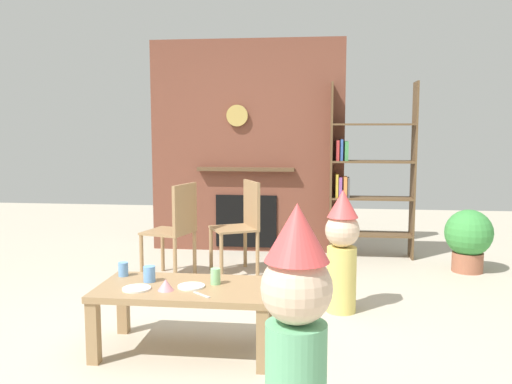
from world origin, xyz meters
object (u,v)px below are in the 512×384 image
object	(u,v)px
paper_cup_center	(123,269)
paper_plate_rear	(191,286)
paper_cup_near_left	(149,274)
dining_chair_left	(176,225)
paper_cup_near_right	(216,276)
paper_plate_front	(137,289)
potted_plant_tall	(469,237)
dining_chair_middle	(243,221)
child_with_cone_hat	(296,325)
bookshelf	(364,178)
child_in_pink	(342,248)
birthday_cake_slice	(166,285)
coffee_table	(186,296)

from	to	relation	value
paper_cup_center	paper_plate_rear	xyz separation A→B (m)	(0.51, -0.20, -0.04)
paper_cup_near_left	dining_chair_left	world-z (taller)	dining_chair_left
paper_cup_near_right	paper_plate_front	world-z (taller)	paper_cup_near_right
paper_plate_rear	potted_plant_tall	bearing A→B (deg)	44.47
paper_cup_near_right	dining_chair_middle	world-z (taller)	dining_chair_middle
paper_plate_rear	child_with_cone_hat	size ratio (longest dim) A/B	0.15
bookshelf	paper_plate_rear	size ratio (longest dim) A/B	11.22
paper_cup_near_right	paper_plate_rear	world-z (taller)	paper_cup_near_right
child_in_pink	potted_plant_tall	distance (m)	1.85
paper_cup_center	dining_chair_left	world-z (taller)	dining_chair_left
paper_cup_near_right	paper_cup_center	bearing A→B (deg)	170.02
paper_plate_front	dining_chair_left	bearing A→B (deg)	96.92
birthday_cake_slice	dining_chair_middle	xyz separation A→B (m)	(0.19, 2.02, 0.05)
birthday_cake_slice	potted_plant_tall	distance (m)	3.32
bookshelf	coffee_table	distance (m)	3.07
birthday_cake_slice	paper_plate_front	bearing A→B (deg)	-179.09
birthday_cake_slice	dining_chair_left	xyz separation A→B (m)	(-0.39, 1.72, 0.05)
coffee_table	potted_plant_tall	distance (m)	3.17
paper_cup_center	paper_plate_rear	world-z (taller)	paper_cup_center
bookshelf	potted_plant_tall	distance (m)	1.23
paper_cup_near_right	child_with_cone_hat	size ratio (longest dim) A/B	0.09
bookshelf	dining_chair_left	bearing A→B (deg)	-148.54
dining_chair_middle	child_in_pink	bearing A→B (deg)	104.21
dining_chair_left	child_with_cone_hat	bearing A→B (deg)	130.91
bookshelf	paper_cup_near_left	bearing A→B (deg)	-120.63
paper_plate_rear	dining_chair_left	bearing A→B (deg)	107.99
paper_plate_front	paper_cup_center	bearing A→B (deg)	123.68
paper_plate_front	child_in_pink	xyz separation A→B (m)	(1.29, 0.97, 0.07)
paper_plate_rear	birthday_cake_slice	size ratio (longest dim) A/B	1.69
child_with_cone_hat	potted_plant_tall	bearing A→B (deg)	-61.40
paper_cup_center	child_in_pink	world-z (taller)	child_in_pink
dining_chair_middle	paper_cup_near_left	bearing A→B (deg)	52.47
potted_plant_tall	paper_cup_near_right	bearing A→B (deg)	-134.83
bookshelf	potted_plant_tall	size ratio (longest dim) A/B	3.07
paper_cup_near_left	child_with_cone_hat	world-z (taller)	child_with_cone_hat
paper_cup_near_left	child_with_cone_hat	distance (m)	1.48
dining_chair_left	potted_plant_tall	world-z (taller)	dining_chair_left
child_in_pink	dining_chair_left	bearing A→B (deg)	-67.39
paper_plate_front	dining_chair_middle	bearing A→B (deg)	79.55
coffee_table	potted_plant_tall	world-z (taller)	potted_plant_tall
paper_cup_center	dining_chair_left	xyz separation A→B (m)	(-0.02, 1.44, 0.04)
potted_plant_tall	coffee_table	bearing A→B (deg)	-136.29
coffee_table	paper_plate_rear	xyz separation A→B (m)	(0.04, -0.02, 0.07)
coffee_table	paper_cup_near_right	xyz separation A→B (m)	(0.18, 0.06, 0.12)
birthday_cake_slice	dining_chair_left	bearing A→B (deg)	102.85
paper_plate_rear	child_in_pink	world-z (taller)	child_in_pink
potted_plant_tall	paper_plate_rear	bearing A→B (deg)	-135.53
paper_plate_rear	potted_plant_tall	size ratio (longest dim) A/B	0.27
paper_cup_center	child_in_pink	size ratio (longest dim) A/B	0.10
child_with_cone_hat	potted_plant_tall	world-z (taller)	child_with_cone_hat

